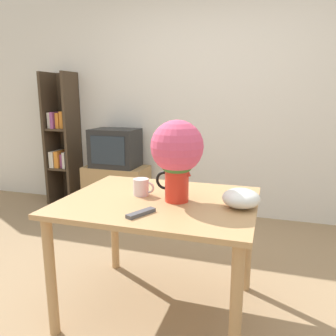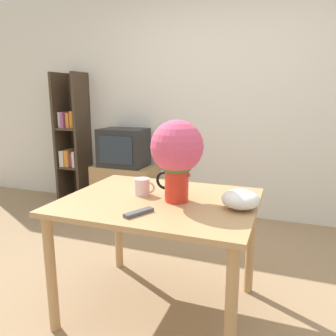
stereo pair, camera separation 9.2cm
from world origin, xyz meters
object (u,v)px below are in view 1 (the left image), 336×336
object	(u,v)px
flower_vase	(177,153)
coffee_mug	(142,187)
white_bowl	(241,198)
tv_set	(115,148)

from	to	relation	value
flower_vase	coffee_mug	distance (m)	0.34
white_bowl	tv_set	world-z (taller)	tv_set
flower_vase	tv_set	bearing A→B (deg)	126.62
coffee_mug	flower_vase	bearing A→B (deg)	-11.25
flower_vase	white_bowl	bearing A→B (deg)	-0.79
coffee_mug	white_bowl	bearing A→B (deg)	-4.95
flower_vase	tv_set	xyz separation A→B (m)	(-1.22, 1.64, -0.27)
white_bowl	tv_set	bearing A→B (deg)	134.13
coffee_mug	tv_set	distance (m)	1.86
white_bowl	flower_vase	bearing A→B (deg)	179.21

